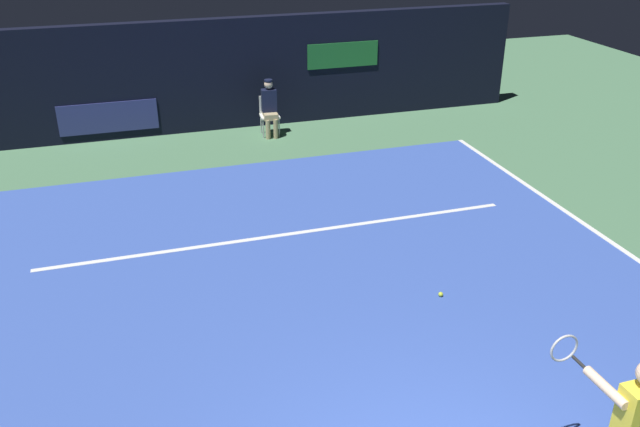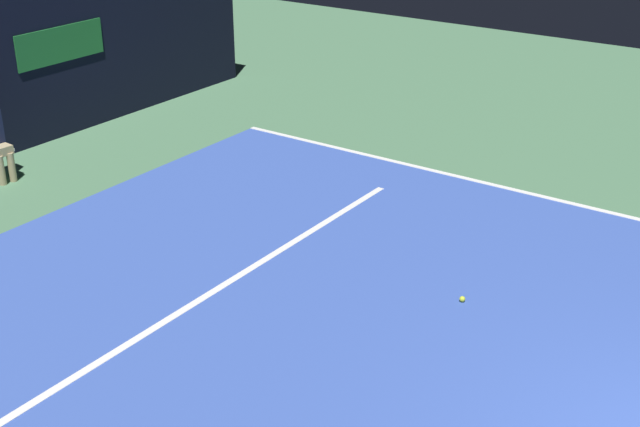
{
  "view_description": "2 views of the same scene",
  "coord_description": "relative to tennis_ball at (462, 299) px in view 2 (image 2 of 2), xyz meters",
  "views": [
    {
      "loc": [
        -2.4,
        -3.71,
        5.25
      ],
      "look_at": [
        0.27,
        4.85,
        0.9
      ],
      "focal_mm": 37.66,
      "sensor_mm": 36.0,
      "label": 1
    },
    {
      "loc": [
        -6.2,
        0.02,
        4.98
      ],
      "look_at": [
        0.94,
        4.99,
        1.0
      ],
      "focal_mm": 47.79,
      "sensor_mm": 36.0,
      "label": 2
    }
  ],
  "objects": [
    {
      "name": "line_sideline_left",
      "position": [
        3.42,
        0.68,
        -0.03
      ],
      "size": [
        0.1,
        10.35,
        0.01
      ],
      "primitive_type": "cube",
      "color": "white",
      "rests_on": "court_surface"
    },
    {
      "name": "court_surface",
      "position": [
        -1.65,
        0.68,
        -0.04
      ],
      "size": [
        10.24,
        10.35,
        0.01
      ],
      "primitive_type": "cube",
      "color": "#3856B2",
      "rests_on": "ground"
    },
    {
      "name": "ground_plane",
      "position": [
        -1.65,
        0.68,
        -0.05
      ],
      "size": [
        30.36,
        30.36,
        0.0
      ],
      "primitive_type": "plane",
      "color": "#4C7A56"
    },
    {
      "name": "line_service",
      "position": [
        -1.65,
        2.49,
        -0.03
      ],
      "size": [
        7.98,
        0.1,
        0.01
      ],
      "primitive_type": "cube",
      "color": "white",
      "rests_on": "court_surface"
    },
    {
      "name": "tennis_ball",
      "position": [
        0.0,
        0.0,
        0.0
      ],
      "size": [
        0.07,
        0.07,
        0.07
      ],
      "primitive_type": "sphere",
      "color": "#CCE033",
      "rests_on": "court_surface"
    }
  ]
}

